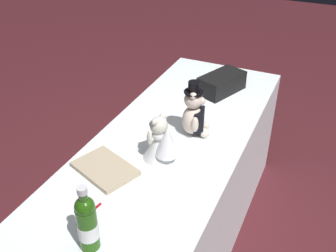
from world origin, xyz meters
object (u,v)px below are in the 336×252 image
Objects in this scene: teddy_bear_bride at (161,141)px; signing_pen at (90,213)px; gift_case_black at (222,83)px; teddy_bear_groom at (195,114)px; champagne_bottle at (87,222)px; guestbook at (105,169)px.

teddy_bear_bride reaches higher than signing_pen.
signing_pen is at bearing -6.98° from gift_case_black.
teddy_bear_groom reaches higher than gift_case_black.
signing_pen is at bearing -12.99° from teddy_bear_bride.
teddy_bear_bride is 0.69× the size of gift_case_black.
champagne_bottle is (0.59, -0.01, 0.02)m from teddy_bear_bride.
guestbook is (0.47, -0.26, -0.10)m from teddy_bear_groom.
champagne_bottle is 1.00× the size of guestbook.
gift_case_black is 1.18× the size of guestbook.
signing_pen is 0.51× the size of guestbook.
gift_case_black is at bearing -178.13° from teddy_bear_groom.
teddy_bear_bride is at bearing -13.11° from teddy_bear_groom.
gift_case_black is (-0.51, -0.02, -0.06)m from teddy_bear_groom.
champagne_bottle reaches higher than teddy_bear_bride.
champagne_bottle is at bearing 34.37° from signing_pen.
guestbook is at bearing -29.06° from teddy_bear_groom.
signing_pen is 0.27m from guestbook.
guestbook is (0.98, -0.24, -0.05)m from gift_case_black.
teddy_bear_groom is 1.30× the size of teddy_bear_bride.
champagne_bottle is 1.38m from gift_case_black.
signing_pen is 0.43× the size of gift_case_black.
champagne_bottle reaches higher than guestbook.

